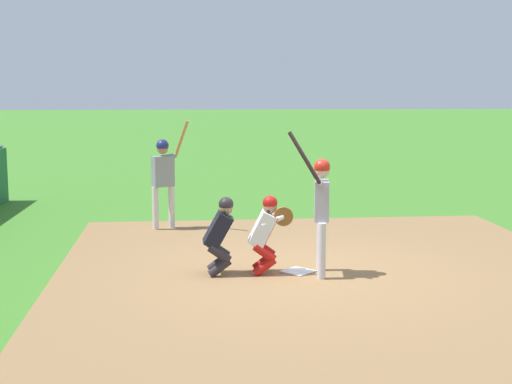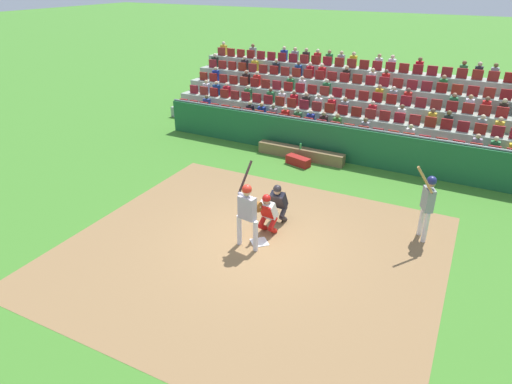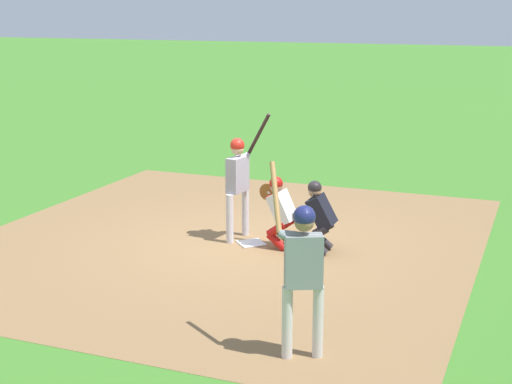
# 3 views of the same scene
# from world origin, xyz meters

# --- Properties ---
(ground_plane) EXTENTS (160.00, 160.00, 0.00)m
(ground_plane) POSITION_xyz_m (0.00, 0.00, 0.00)
(ground_plane) COLOR #407E28
(infield_dirt_patch) EXTENTS (9.86, 9.08, 0.01)m
(infield_dirt_patch) POSITION_xyz_m (0.00, 0.50, 0.00)
(infield_dirt_patch) COLOR olive
(infield_dirt_patch) RESTS_ON ground_plane
(home_plate_marker) EXTENTS (0.62, 0.62, 0.02)m
(home_plate_marker) POSITION_xyz_m (0.00, 0.00, 0.02)
(home_plate_marker) COLOR white
(home_plate_marker) RESTS_ON infield_dirt_patch
(batter_at_plate) EXTENTS (0.68, 0.71, 2.30)m
(batter_at_plate) POSITION_xyz_m (0.19, 0.33, 1.17)
(batter_at_plate) COLOR silver
(batter_at_plate) RESTS_ON ground_plane
(catcher_crouching) EXTENTS (0.48, 0.71, 1.28)m
(catcher_crouching) POSITION_xyz_m (0.04, -0.52, 0.71)
(catcher_crouching) COLOR #B71511
(catcher_crouching) RESTS_ON ground_plane
(home_plate_umpire) EXTENTS (0.47, 0.50, 1.27)m
(home_plate_umpire) POSITION_xyz_m (0.05, -1.25, 0.69)
(home_plate_umpire) COLOR #282226
(home_plate_umpire) RESTS_ON ground_plane
(dugout_wall) EXTENTS (15.96, 0.24, 1.47)m
(dugout_wall) POSITION_xyz_m (0.00, -6.74, 0.71)
(dugout_wall) COLOR #1C5C32
(dugout_wall) RESTS_ON ground_plane
(dugout_bench) EXTENTS (3.55, 0.40, 0.44)m
(dugout_bench) POSITION_xyz_m (1.46, -6.19, 0.22)
(dugout_bench) COLOR brown
(dugout_bench) RESTS_ON ground_plane
(water_bottle_on_bench) EXTENTS (0.07, 0.07, 0.22)m
(water_bottle_on_bench) POSITION_xyz_m (1.43, -6.10, 0.55)
(water_bottle_on_bench) COLOR green
(water_bottle_on_bench) RESTS_ON dugout_bench
(equipment_duffel_bag) EXTENTS (1.03, 0.60, 0.33)m
(equipment_duffel_bag) POSITION_xyz_m (1.27, -5.53, 0.16)
(equipment_duffel_bag) COLOR maroon
(equipment_duffel_bag) RESTS_ON ground_plane
(on_deck_batter) EXTENTS (0.56, 0.83, 2.30)m
(on_deck_batter) POSITION_xyz_m (-3.84, -2.35, 1.19)
(on_deck_batter) COLOR silver
(on_deck_batter) RESTS_ON ground_plane
(bleacher_stand) EXTENTS (19.07, 4.55, 3.23)m
(bleacher_stand) POSITION_xyz_m (-0.01, -11.13, 0.96)
(bleacher_stand) COLOR #94A190
(bleacher_stand) RESTS_ON ground_plane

